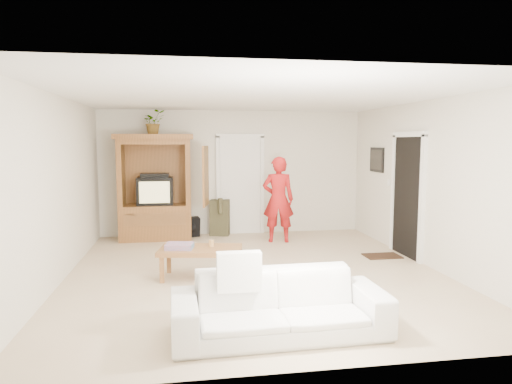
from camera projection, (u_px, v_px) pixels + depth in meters
floor at (255, 272)px, 6.85m from camera, size 6.00×6.00×0.00m
ceiling at (255, 97)px, 6.56m from camera, size 6.00×6.00×0.00m
wall_back at (233, 173)px, 9.65m from camera, size 5.50×0.00×5.50m
wall_front at (311, 222)px, 3.76m from camera, size 5.50×0.00×5.50m
wall_left at (58, 190)px, 6.27m from camera, size 0.00×6.00×6.00m
wall_right at (428, 184)px, 7.13m from camera, size 0.00×6.00×6.00m
armoire at (157, 194)px, 9.11m from camera, size 1.82×1.14×2.10m
door_back at (240, 186)px, 9.67m from camera, size 0.85×0.05×2.04m
doorway_right at (408, 197)px, 7.75m from camera, size 0.05×0.90×2.04m
framed_picture at (377, 160)px, 8.96m from camera, size 0.03×0.60×0.48m
doormat at (382, 256)px, 7.80m from camera, size 0.60×0.40×0.02m
plant at (153, 122)px, 8.92m from camera, size 0.55×0.52×0.47m
man at (278, 199)px, 8.87m from camera, size 0.67×0.49×1.67m
sofa at (280, 305)px, 4.61m from camera, size 2.18×0.90×0.63m
coffee_table at (201, 252)px, 6.55m from camera, size 1.26×0.82×0.44m
towel at (180, 246)px, 6.49m from camera, size 0.42×0.34×0.08m
candle at (211, 243)px, 6.62m from camera, size 0.08×0.08×0.10m
backpack_black at (192, 227)px, 9.39m from camera, size 0.35×0.26×0.39m
backpack_olive at (220, 217)px, 9.56m from camera, size 0.45×0.37×0.75m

